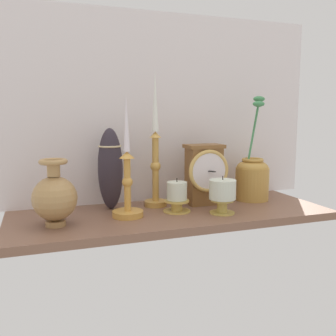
{
  "coord_description": "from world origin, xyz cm",
  "views": [
    {
      "loc": [
        -39.66,
        -109.03,
        30.62
      ],
      "look_at": [
        -1.39,
        0.0,
        14.0
      ],
      "focal_mm": 40.26,
      "sensor_mm": 36.0,
      "label": 1
    }
  ],
  "objects": [
    {
      "name": "candlestick_tall_left",
      "position": [
        -2.69,
        8.85,
        16.15
      ],
      "size": [
        7.53,
        7.53,
        44.71
      ],
      "color": "gold",
      "rests_on": "ground_plane"
    },
    {
      "name": "back_wall",
      "position": [
        0.0,
        18.5,
        32.5
      ],
      "size": [
        120.0,
        2.0,
        65.0
      ],
      "primitive_type": "cube",
      "color": "silver",
      "rests_on": "ground_plane"
    },
    {
      "name": "brass_vase_jar",
      "position": [
        32.83,
        6.32,
        8.41
      ],
      "size": [
        11.86,
        11.86,
        36.85
      ],
      "color": "#BA8A3D",
      "rests_on": "ground_plane"
    },
    {
      "name": "candlestick_tall_center",
      "position": [
        -14.62,
        -1.16,
        10.12
      ],
      "size": [
        9.34,
        9.34,
        36.46
      ],
      "color": "gold",
      "rests_on": "ground_plane"
    },
    {
      "name": "brass_vase_bulbous",
      "position": [
        -35.59,
        -3.84,
        8.17
      ],
      "size": [
        12.27,
        12.27,
        18.6
      ],
      "color": "#AC824D",
      "rests_on": "ground_plane"
    },
    {
      "name": "pillar_candle_near_clock",
      "position": [
        1.39,
        -0.55,
        4.78
      ],
      "size": [
        8.62,
        8.62,
        10.71
      ],
      "color": "gold",
      "rests_on": "ground_plane"
    },
    {
      "name": "ground_plane",
      "position": [
        0.0,
        0.0,
        -1.2
      ],
      "size": [
        100.0,
        36.0,
        2.4
      ],
      "primitive_type": "cube",
      "color": "brown"
    },
    {
      "name": "pillar_candle_front",
      "position": [
        13.95,
        -7.09,
        6.27
      ],
      "size": [
        8.29,
        8.29,
        11.74
      ],
      "color": "tan",
      "rests_on": "ground_plane"
    },
    {
      "name": "tall_ceramic_vase",
      "position": [
        -17.55,
        9.96,
        13.25
      ],
      "size": [
        7.95,
        7.95,
        26.23
      ],
      "color": "#2E262F",
      "rests_on": "ground_plane"
    },
    {
      "name": "mantel_clock",
      "position": [
        13.67,
        5.56,
        10.63
      ],
      "size": [
        14.26,
        10.47,
        20.45
      ],
      "color": "brown",
      "rests_on": "ground_plane"
    }
  ]
}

